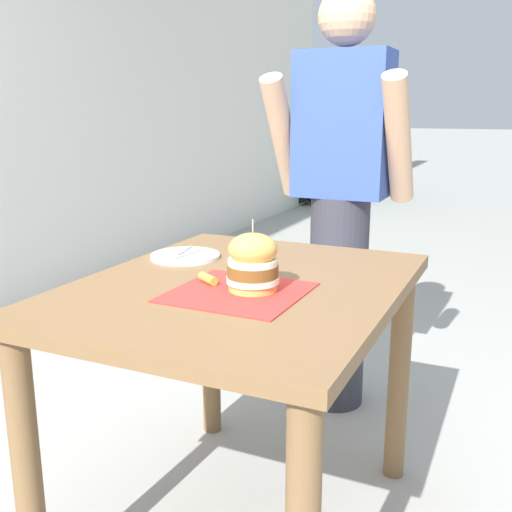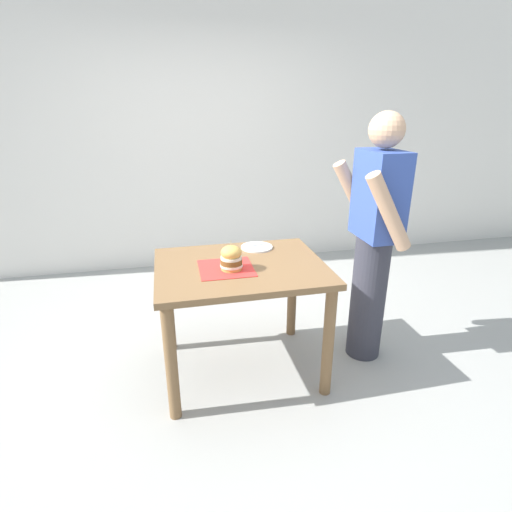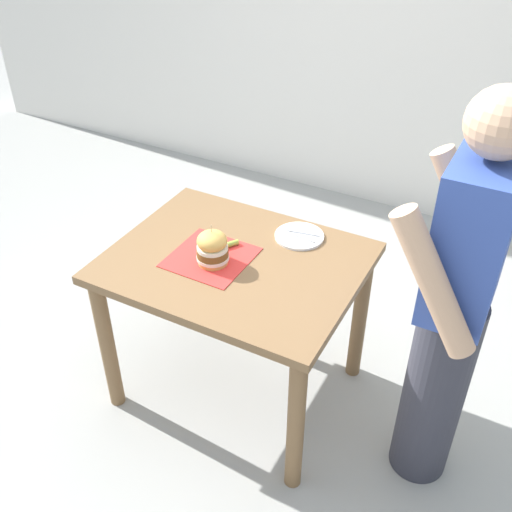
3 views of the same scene
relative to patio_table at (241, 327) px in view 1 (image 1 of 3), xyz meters
name	(u,v)px [view 1 (image 1 of 3)]	position (x,y,z in m)	size (l,w,h in m)	color
patio_table	(241,327)	(0.00, 0.00, 0.00)	(0.84, 1.06, 0.78)	brown
serving_paper	(238,292)	(0.04, -0.10, 0.14)	(0.33, 0.33, 0.00)	red
sandwich	(253,262)	(0.07, -0.07, 0.21)	(0.14, 0.14, 0.19)	gold
pickle_spear	(208,279)	(-0.07, -0.06, 0.15)	(0.02, 0.02, 0.07)	#8EA83D
side_plate_with_forks	(185,256)	(-0.28, 0.17, 0.14)	(0.22, 0.22, 0.02)	white
diner_across_table	(340,200)	(0.01, 0.90, 0.24)	(0.55, 0.35, 1.69)	#33333D
parked_car_near_curb	(240,144)	(-3.39, 6.93, 0.07)	(4.27, 1.98, 1.60)	#145933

